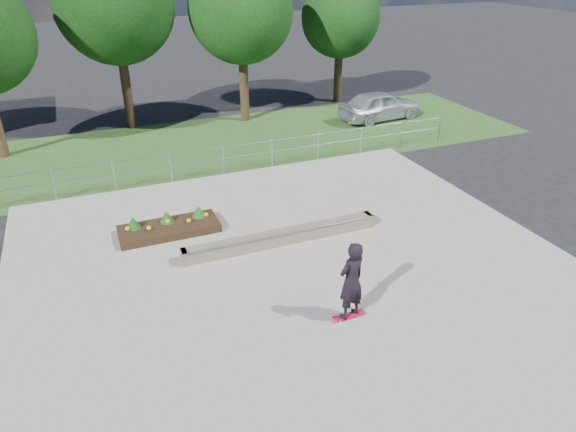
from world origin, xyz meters
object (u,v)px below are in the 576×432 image
object	(u,v)px
planter_bed	(169,226)
skateboarder	(351,281)
grind_ledge	(282,237)
parked_car	(380,105)

from	to	relation	value
planter_bed	skateboarder	xyz separation A→B (m)	(3.13, -5.78, 0.87)
skateboarder	grind_ledge	bearing A→B (deg)	92.46
skateboarder	parked_car	distance (m)	16.28
skateboarder	parked_car	world-z (taller)	skateboarder
grind_ledge	planter_bed	xyz separation A→B (m)	(-2.97, 1.96, -0.02)
grind_ledge	skateboarder	distance (m)	3.91
planter_bed	parked_car	distance (m)	14.46
planter_bed	parked_car	xyz separation A→B (m)	(12.19, 7.75, 0.49)
parked_car	grind_ledge	bearing A→B (deg)	130.93
planter_bed	parked_car	size ratio (longest dim) A/B	0.69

